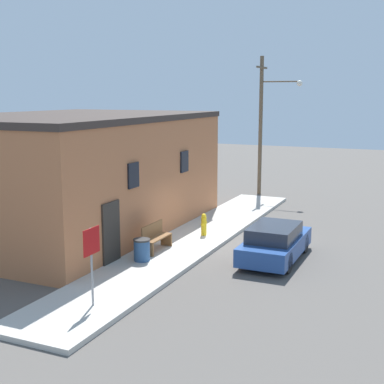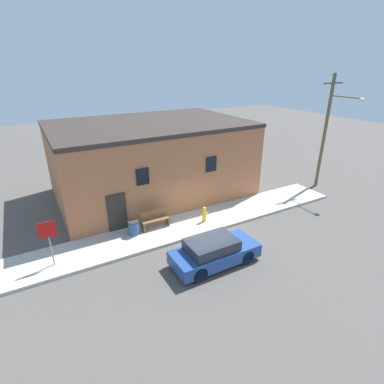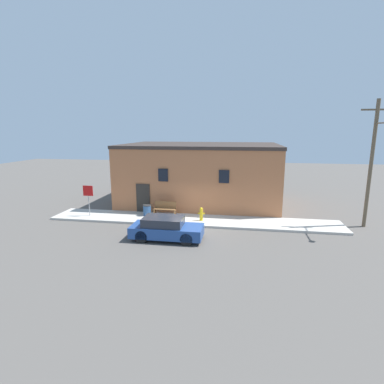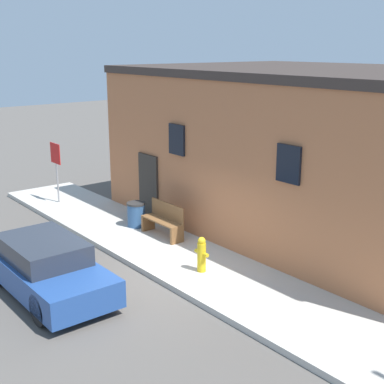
{
  "view_description": "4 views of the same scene",
  "coord_description": "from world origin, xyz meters",
  "px_view_note": "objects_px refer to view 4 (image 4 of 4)",
  "views": [
    {
      "loc": [
        -18.51,
        -6.96,
        5.71
      ],
      "look_at": [
        -0.06,
        1.29,
        2.0
      ],
      "focal_mm": 50.0,
      "sensor_mm": 36.0,
      "label": 1
    },
    {
      "loc": [
        -7.3,
        -11.55,
        8.35
      ],
      "look_at": [
        -0.06,
        1.29,
        2.0
      ],
      "focal_mm": 28.0,
      "sensor_mm": 36.0,
      "label": 2
    },
    {
      "loc": [
        3.07,
        -17.72,
        6.0
      ],
      "look_at": [
        -0.06,
        1.29,
        2.0
      ],
      "focal_mm": 28.0,
      "sensor_mm": 36.0,
      "label": 3
    },
    {
      "loc": [
        9.98,
        -6.78,
        5.53
      ],
      "look_at": [
        -0.06,
        1.29,
        2.0
      ],
      "focal_mm": 50.0,
      "sensor_mm": 36.0,
      "label": 4
    }
  ],
  "objects_px": {
    "trash_bin": "(136,214)",
    "parked_car": "(47,268)",
    "fire_hydrant": "(202,254)",
    "stop_sign": "(56,161)",
    "bench": "(164,220)"
  },
  "relations": [
    {
      "from": "trash_bin",
      "to": "parked_car",
      "type": "height_order",
      "value": "parked_car"
    },
    {
      "from": "fire_hydrant",
      "to": "parked_car",
      "type": "bearing_deg",
      "value": -114.72
    },
    {
      "from": "stop_sign",
      "to": "bench",
      "type": "distance_m",
      "value": 5.37
    },
    {
      "from": "parked_car",
      "to": "fire_hydrant",
      "type": "bearing_deg",
      "value": 65.28
    },
    {
      "from": "fire_hydrant",
      "to": "parked_car",
      "type": "relative_size",
      "value": 0.22
    },
    {
      "from": "fire_hydrant",
      "to": "trash_bin",
      "type": "bearing_deg",
      "value": 170.77
    },
    {
      "from": "bench",
      "to": "stop_sign",
      "type": "bearing_deg",
      "value": -170.51
    },
    {
      "from": "trash_bin",
      "to": "stop_sign",
      "type": "bearing_deg",
      "value": -169.51
    },
    {
      "from": "bench",
      "to": "trash_bin",
      "type": "bearing_deg",
      "value": -173.7
    },
    {
      "from": "stop_sign",
      "to": "fire_hydrant",
      "type": "bearing_deg",
      "value": 0.71
    },
    {
      "from": "stop_sign",
      "to": "parked_car",
      "type": "relative_size",
      "value": 0.53
    },
    {
      "from": "stop_sign",
      "to": "bench",
      "type": "height_order",
      "value": "stop_sign"
    },
    {
      "from": "bench",
      "to": "parked_car",
      "type": "relative_size",
      "value": 0.38
    },
    {
      "from": "fire_hydrant",
      "to": "stop_sign",
      "type": "relative_size",
      "value": 0.42
    },
    {
      "from": "fire_hydrant",
      "to": "parked_car",
      "type": "height_order",
      "value": "parked_car"
    }
  ]
}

